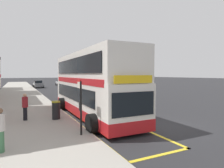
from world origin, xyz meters
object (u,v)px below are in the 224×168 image
double_decker_bus (91,87)px  litter_bin (56,110)px  bus_stop_sign (80,102)px  parked_car_white_far (61,83)px  pedestrian_waiting_near_sign (25,106)px  parked_car_black_across (105,89)px  parked_car_grey_behind (38,84)px  pedestrian_further_back (0,128)px

double_decker_bus → litter_bin: 2.95m
bus_stop_sign → litter_bin: bearing=97.4°
parked_car_white_far → pedestrian_waiting_near_sign: 39.05m
parked_car_black_across → pedestrian_waiting_near_sign: (-11.43, -13.52, 0.23)m
bus_stop_sign → litter_bin: (-0.47, 3.63, -0.95)m
bus_stop_sign → pedestrian_waiting_near_sign: bus_stop_sign is taller
double_decker_bus → pedestrian_waiting_near_sign: double_decker_bus is taller
bus_stop_sign → parked_car_black_across: bus_stop_sign is taller
double_decker_bus → pedestrian_waiting_near_sign: size_ratio=6.84×
double_decker_bus → pedestrian_waiting_near_sign: 4.41m
parked_car_grey_behind → pedestrian_waiting_near_sign: bearing=-96.0°
bus_stop_sign → litter_bin: size_ratio=2.26×
pedestrian_waiting_near_sign → litter_bin: size_ratio=1.45×
parked_car_black_across → pedestrian_further_back: (-12.41, -18.42, 0.21)m
parked_car_grey_behind → pedestrian_waiting_near_sign: (-3.71, -31.96, 0.23)m
bus_stop_sign → parked_car_white_far: (7.51, 41.99, -0.86)m
bus_stop_sign → parked_car_grey_behind: (1.50, 36.12, -0.86)m
pedestrian_further_back → bus_stop_sign: bearing=13.1°
bus_stop_sign → parked_car_grey_behind: bus_stop_sign is taller
parked_car_white_far → pedestrian_waiting_near_sign: bearing=73.1°
parked_car_grey_behind → pedestrian_further_back: (-4.68, -36.86, 0.21)m
parked_car_black_across → parked_car_grey_behind: 19.99m
parked_car_white_far → parked_car_grey_behind: size_ratio=1.00×
bus_stop_sign → pedestrian_waiting_near_sign: 4.75m
parked_car_black_across → pedestrian_further_back: pedestrian_further_back is taller
bus_stop_sign → parked_car_grey_behind: 36.16m
parked_car_white_far → parked_car_black_across: same height
bus_stop_sign → pedestrian_waiting_near_sign: bearing=118.0°
parked_car_black_across → double_decker_bus: bearing=-116.0°
parked_car_black_across → pedestrian_further_back: 22.21m
parked_car_white_far → parked_car_grey_behind: same height
double_decker_bus → bus_stop_sign: (-2.07, -4.28, -0.41)m
bus_stop_sign → pedestrian_further_back: size_ratio=1.59×
litter_bin → pedestrian_further_back: bearing=-121.9°
bus_stop_sign → litter_bin: bus_stop_sign is taller
pedestrian_waiting_near_sign → litter_bin: pedestrian_waiting_near_sign is taller
parked_car_black_across → parked_car_grey_behind: (-7.73, 18.44, 0.00)m
double_decker_bus → parked_car_black_across: (7.15, 13.41, -1.27)m
double_decker_bus → parked_car_white_far: (5.44, 37.71, -1.27)m
parked_car_white_far → litter_bin: (-7.98, -38.35, -0.09)m
parked_car_white_far → parked_car_grey_behind: 8.41m
pedestrian_waiting_near_sign → pedestrian_further_back: bearing=-101.3°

